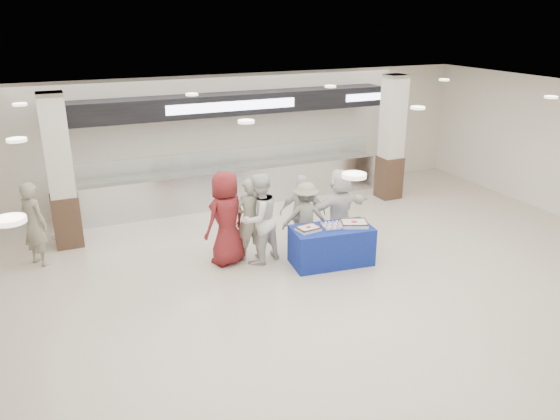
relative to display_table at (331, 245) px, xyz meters
name	(u,v)px	position (x,y,z in m)	size (l,w,h in m)	color
ground	(331,297)	(-0.64, -1.20, -0.38)	(14.00, 14.00, 0.00)	beige
serving_line	(230,160)	(-0.64, 4.20, 0.78)	(8.70, 0.85, 2.80)	silver
column_left	(61,176)	(-4.64, 3.00, 1.15)	(0.55, 0.55, 3.20)	#372419
column_right	(391,141)	(3.36, 3.00, 1.15)	(0.55, 0.55, 3.20)	#372419
display_table	(331,245)	(0.00, 0.00, 0.00)	(1.55, 0.78, 0.75)	navy
sheet_cake_left	(308,228)	(-0.48, 0.04, 0.42)	(0.46, 0.38, 0.09)	white
sheet_cake_right	(354,223)	(0.44, -0.09, 0.43)	(0.61, 0.55, 0.10)	white
cupcake_tray	(334,226)	(0.04, 0.00, 0.41)	(0.42, 0.34, 0.06)	silver
civilian_maroon	(226,218)	(-1.85, 0.84, 0.56)	(0.91, 0.59, 1.86)	maroon
soldier_a	(250,219)	(-1.38, 0.83, 0.46)	(0.61, 0.40, 1.67)	gray
chef_tall	(259,219)	(-1.26, 0.64, 0.53)	(0.88, 0.68, 1.80)	silver
chef_short	(303,213)	(-0.22, 0.86, 0.42)	(0.94, 0.39, 1.60)	silver
soldier_b	(306,217)	(-0.20, 0.74, 0.36)	(0.95, 0.55, 1.48)	gray
civilian_white	(340,209)	(0.52, 0.64, 0.47)	(1.57, 0.50, 1.69)	white
soldier_bg	(34,224)	(-5.24, 2.26, 0.46)	(0.61, 0.40, 1.68)	gray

